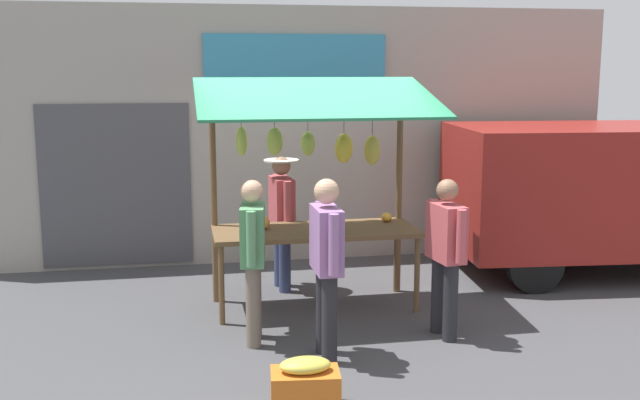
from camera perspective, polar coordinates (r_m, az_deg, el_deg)
name	(u,v)px	position (r m, az deg, el deg)	size (l,w,h in m)	color
ground_plane	(315,307)	(8.44, -0.38, -8.03)	(40.00, 40.00, 0.00)	#424244
street_backdrop	(282,135)	(10.23, -2.85, 4.88)	(9.00, 0.30, 3.40)	#9E998E
market_stall	(315,168)	(8.13, -0.35, 2.44)	(2.50, 1.46, 2.50)	brown
vendor_with_sunhat	(282,212)	(8.89, -2.89, -0.93)	(0.41, 0.68, 1.58)	navy
shopper_in_grey_tee	(446,248)	(7.41, 9.44, -3.57)	(0.28, 0.67, 1.56)	#232328
shopper_with_ponytail	(326,256)	(6.75, 0.49, -4.23)	(0.22, 0.70, 1.65)	#232328
shopper_with_shopping_bag	(253,250)	(7.18, -5.07, -3.78)	(0.28, 0.68, 1.58)	#726656
parked_van	(615,185)	(10.36, 21.28, 1.05)	(4.54, 2.22, 1.88)	maroon
produce_crate_near	(305,386)	(6.01, -1.12, -13.80)	(0.56, 0.38, 0.42)	#D1661E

